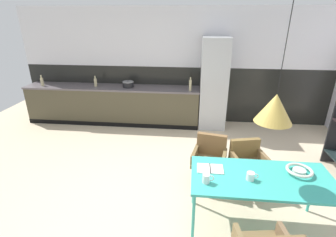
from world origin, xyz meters
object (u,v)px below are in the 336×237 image
Objects in this scene: dining_table at (262,181)px; armchair_facing_counter at (210,154)px; mug_wide_latte at (251,176)px; bottle_vinegar_dark at (42,82)px; bottle_spice_small at (190,85)px; pendant_lamp_over_table_near at (275,108)px; armchair_far_side at (247,158)px; fruit_bowl at (299,171)px; cooking_pot at (128,84)px; open_book at (210,169)px; mug_dark_espresso at (206,178)px; refrigerator_column at (214,84)px; bottle_oil_tall at (95,82)px.

dining_table is 1.04m from armchair_facing_counter.
bottle_vinegar_dark reaches higher than mug_wide_latte.
bottle_spice_small is 0.26× the size of pendant_lamp_over_table_near.
armchair_far_side is at bearing 79.83° from mug_wide_latte.
bottle_vinegar_dark reaches higher than fruit_bowl.
mug_wide_latte is 3.87m from cooking_pot.
cooking_pot reaches higher than mug_wide_latte.
pendant_lamp_over_table_near is (0.91, -2.95, 0.57)m from bottle_spice_small.
open_book is (-0.59, 0.10, 0.05)m from dining_table.
open_book is at bearing 78.19° from mug_dark_espresso.
armchair_far_side is 4.99m from bottle_vinegar_dark.
armchair_facing_counter is 2.54× the size of bottle_spice_small.
armchair_facing_counter is 0.81m from open_book.
bottle_spice_small is (-0.32, 2.83, 0.29)m from open_book.
armchair_far_side is 5.75× the size of mug_dark_espresso.
bottle_spice_small is at bearing -79.76° from armchair_far_side.
cooking_pot reaches higher than dining_table.
fruit_bowl is 0.98× the size of bottle_spice_small.
bottle_vinegar_dark is at bearing 144.64° from mug_wide_latte.
mug_wide_latte reaches higher than armchair_facing_counter.
open_book is 1.22× the size of bottle_vinegar_dark.
dining_table is at bearing -164.33° from fruit_bowl.
armchair_facing_counter is at bearing -79.90° from bottle_spice_small.
open_book is 0.28m from mug_dark_espresso.
cooking_pot is at bearing 127.49° from dining_table.
armchair_far_side is 2.88× the size of bottle_vinegar_dark.
armchair_facing_counter reaches higher than dining_table.
cooking_pot is at bearing -38.84° from armchair_facing_counter.
mug_dark_espresso reaches higher than dining_table.
refrigerator_column is 1.26× the size of dining_table.
mug_wide_latte is 0.43× the size of bottle_spice_small.
armchair_far_side is at bearing 89.19° from pendant_lamp_over_table_near.
pendant_lamp_over_table_near is (-0.01, -0.84, 1.11)m from armchair_far_side.
open_book is at bearing -36.82° from bottle_vinegar_dark.
open_book is 3.95m from bottle_oil_tall.
pendant_lamp_over_table_near is at bearing 133.29° from armchair_facing_counter.
pendant_lamp_over_table_near is at bearing 13.36° from mug_dark_espresso.
open_book is at bearing -83.62° from bottle_spice_small.
open_book is 2.86m from bottle_spice_small.
refrigerator_column is at bearing 97.04° from pendant_lamp_over_table_near.
bottle_spice_small reaches higher than mug_wide_latte.
mug_wide_latte is 0.83m from pendant_lamp_over_table_near.
pendant_lamp_over_table_near is (0.00, -0.01, 0.91)m from dining_table.
bottle_oil_tall is (-2.62, 2.22, 0.50)m from armchair_facing_counter.
fruit_bowl is 5.69m from bottle_vinegar_dark.
fruit_bowl reaches higher than open_book.
dining_table is 5.38m from bottle_vinegar_dark.
mug_dark_espresso is (-0.27, -3.27, -0.23)m from refrigerator_column.
cooking_pot is (-2.38, 3.10, 0.28)m from dining_table.
bottle_oil_tall is (-3.02, 3.15, 0.21)m from mug_wide_latte.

